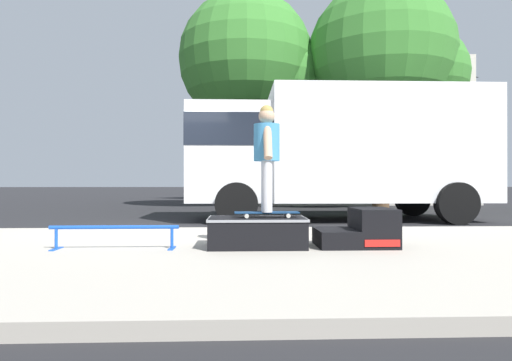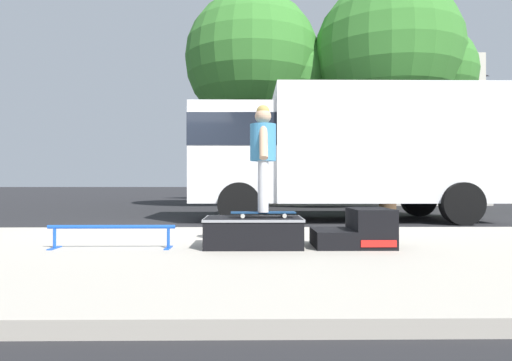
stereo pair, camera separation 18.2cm
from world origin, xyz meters
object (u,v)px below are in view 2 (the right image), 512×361
at_px(kicker_ramp, 359,231).
at_px(box_truck, 338,148).
at_px(grind_rail, 112,231).
at_px(skate_box, 253,231).
at_px(skater_kid, 263,149).
at_px(skateboard, 263,213).
at_px(street_tree_main, 260,65).
at_px(street_tree_neighbour, 396,59).

height_order(kicker_ramp, box_truck, box_truck).
distance_m(grind_rail, box_truck, 6.43).
xyz_separation_m(skate_box, kicker_ramp, (1.28, -0.00, 0.00)).
bearing_deg(skater_kid, skateboard, 116.57).
height_order(skate_box, skateboard, skateboard).
bearing_deg(skater_kid, street_tree_main, 89.01).
height_order(kicker_ramp, skateboard, kicker_ramp).
bearing_deg(street_tree_main, skate_box, -91.67).
xyz_separation_m(box_truck, street_tree_main, (-1.76, 5.09, 3.38)).
distance_m(skate_box, street_tree_main, 11.12).
height_order(skater_kid, box_truck, box_truck).
bearing_deg(street_tree_main, kicker_ramp, -84.37).
bearing_deg(kicker_ramp, skater_kid, -179.63).
xyz_separation_m(skate_box, skater_kid, (0.12, -0.01, 0.99)).
xyz_separation_m(grind_rail, street_tree_main, (1.97, 10.15, 4.75)).
height_order(grind_rail, box_truck, box_truck).
height_order(grind_rail, skateboard, skateboard).
distance_m(kicker_ramp, street_tree_main, 11.16).
relative_size(grind_rail, street_tree_main, 0.20).
xyz_separation_m(grind_rail, skater_kid, (1.79, 0.10, 0.98)).
xyz_separation_m(grind_rail, street_tree_neighbour, (6.53, 9.27, 4.71)).
height_order(kicker_ramp, street_tree_main, street_tree_main).
xyz_separation_m(box_truck, street_tree_neighbour, (2.81, 4.21, 3.34)).
bearing_deg(kicker_ramp, box_truck, 81.19).
height_order(skate_box, skater_kid, skater_kid).
distance_m(kicker_ramp, box_truck, 5.20).
height_order(skater_kid, street_tree_neighbour, street_tree_neighbour).
bearing_deg(skateboard, street_tree_main, 89.01).
height_order(skateboard, box_truck, box_truck).
relative_size(skate_box, street_tree_main, 0.15).
bearing_deg(street_tree_neighbour, street_tree_main, 169.13).
distance_m(skater_kid, street_tree_main, 10.74).
height_order(box_truck, street_tree_neighbour, street_tree_neighbour).
relative_size(skate_box, street_tree_neighbour, 0.15).
xyz_separation_m(kicker_ramp, box_truck, (0.77, 4.95, 1.39)).
height_order(skate_box, box_truck, box_truck).
bearing_deg(street_tree_main, box_truck, -70.95).
bearing_deg(box_truck, skateboard, -111.28).
bearing_deg(skate_box, street_tree_neighbour, 62.08).
relative_size(skate_box, box_truck, 0.17).
relative_size(box_truck, street_tree_main, 0.91).
bearing_deg(street_tree_neighbour, box_truck, -123.69).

